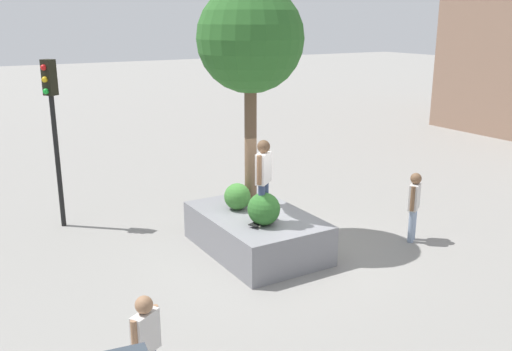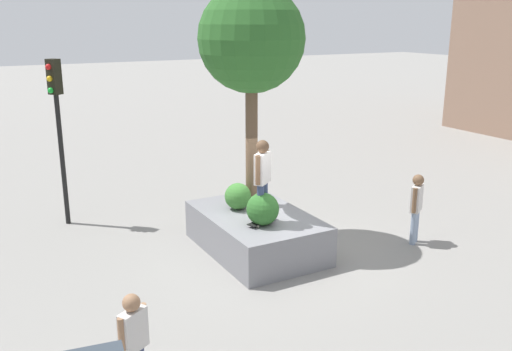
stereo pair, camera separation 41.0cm
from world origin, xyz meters
name	(u,v)px [view 2 (the right image)]	position (x,y,z in m)	size (l,w,h in m)	color
ground_plane	(275,257)	(0.00, 0.00, 0.00)	(120.00, 120.00, 0.00)	gray
planter_ledge	(256,232)	(0.52, 0.19, 0.44)	(3.26, 2.12, 0.88)	gray
plaza_tree	(251,41)	(1.16, -0.05, 4.66)	(2.38, 2.38, 5.01)	brown
boxwood_shrub	(238,196)	(1.02, 0.39, 1.19)	(0.61, 0.61, 0.61)	#3D7A33
hedge_clump	(263,209)	(-0.14, 0.39, 1.23)	(0.70, 0.70, 0.70)	#2D6628
skateboard	(262,221)	(-0.08, 0.36, 0.94)	(0.50, 0.82, 0.07)	black
skateboarder	(262,175)	(-0.08, 0.36, 1.97)	(0.45, 0.49, 1.76)	navy
traffic_light_corner	(57,113)	(4.40, 3.64, 2.88)	(0.37, 0.37, 4.20)	black
pedestrian_crossing	(416,204)	(-0.89, -3.30, 0.97)	(0.40, 0.49, 1.68)	#8C9EB7
passerby_with_bag	(134,339)	(-3.18, 4.12, 0.91)	(0.37, 0.47, 1.58)	navy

